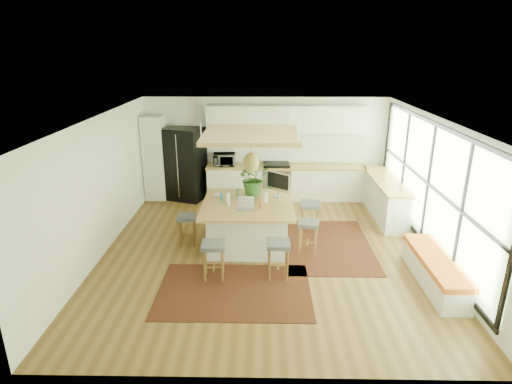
{
  "coord_description": "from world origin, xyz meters",
  "views": [
    {
      "loc": [
        -0.06,
        -7.78,
        3.96
      ],
      "look_at": [
        -0.2,
        0.5,
        1.1
      ],
      "focal_mm": 29.72,
      "sensor_mm": 36.0,
      "label": 1
    }
  ],
  "objects_px": {
    "laptop": "(246,204)",
    "microwave": "(224,158)",
    "stool_right_back": "(310,218)",
    "stool_left_side": "(187,228)",
    "monitor": "(278,185)",
    "island_plant": "(254,182)",
    "fridge": "(185,166)",
    "island": "(248,224)",
    "stool_near_left": "(214,260)",
    "stool_right_front": "(308,236)",
    "stool_near_right": "(278,259)"
  },
  "relations": [
    {
      "from": "island",
      "to": "stool_near_right",
      "type": "relative_size",
      "value": 2.66
    },
    {
      "from": "stool_right_back",
      "to": "island_plant",
      "type": "relative_size",
      "value": 0.99
    },
    {
      "from": "stool_near_left",
      "to": "stool_left_side",
      "type": "height_order",
      "value": "stool_near_left"
    },
    {
      "from": "fridge",
      "to": "stool_near_right",
      "type": "xyz_separation_m",
      "value": [
        2.37,
        -4.17,
        -0.57
      ]
    },
    {
      "from": "laptop",
      "to": "microwave",
      "type": "xyz_separation_m",
      "value": [
        -0.7,
        3.26,
        0.07
      ]
    },
    {
      "from": "stool_right_back",
      "to": "microwave",
      "type": "height_order",
      "value": "microwave"
    },
    {
      "from": "fridge",
      "to": "island",
      "type": "bearing_deg",
      "value": -39.14
    },
    {
      "from": "stool_near_right",
      "to": "stool_right_front",
      "type": "bearing_deg",
      "value": 57.33
    },
    {
      "from": "fridge",
      "to": "laptop",
      "type": "height_order",
      "value": "fridge"
    },
    {
      "from": "stool_right_front",
      "to": "monitor",
      "type": "height_order",
      "value": "monitor"
    },
    {
      "from": "stool_near_right",
      "to": "stool_left_side",
      "type": "height_order",
      "value": "stool_near_right"
    },
    {
      "from": "island",
      "to": "microwave",
      "type": "height_order",
      "value": "microwave"
    },
    {
      "from": "fridge",
      "to": "island",
      "type": "distance_m",
      "value": 3.4
    },
    {
      "from": "island",
      "to": "island_plant",
      "type": "xyz_separation_m",
      "value": [
        0.11,
        0.55,
        0.75
      ]
    },
    {
      "from": "stool_right_back",
      "to": "monitor",
      "type": "distance_m",
      "value": 1.12
    },
    {
      "from": "island_plant",
      "to": "stool_right_back",
      "type": "bearing_deg",
      "value": 2.15
    },
    {
      "from": "stool_right_front",
      "to": "island_plant",
      "type": "height_order",
      "value": "island_plant"
    },
    {
      "from": "monitor",
      "to": "fridge",
      "type": "bearing_deg",
      "value": 172.81
    },
    {
      "from": "stool_left_side",
      "to": "stool_right_back",
      "type": "bearing_deg",
      "value": 12.72
    },
    {
      "from": "island",
      "to": "island_plant",
      "type": "relative_size",
      "value": 2.53
    },
    {
      "from": "stool_left_side",
      "to": "island_plant",
      "type": "xyz_separation_m",
      "value": [
        1.38,
        0.54,
        0.86
      ]
    },
    {
      "from": "island",
      "to": "island_plant",
      "type": "bearing_deg",
      "value": 78.92
    },
    {
      "from": "island",
      "to": "stool_near_right",
      "type": "height_order",
      "value": "island"
    },
    {
      "from": "stool_right_back",
      "to": "monitor",
      "type": "xyz_separation_m",
      "value": [
        -0.72,
        -0.22,
        0.83
      ]
    },
    {
      "from": "stool_right_back",
      "to": "island_plant",
      "type": "xyz_separation_m",
      "value": [
        -1.24,
        -0.05,
        0.86
      ]
    },
    {
      "from": "microwave",
      "to": "island_plant",
      "type": "xyz_separation_m",
      "value": [
        0.84,
        -2.35,
        0.09
      ]
    },
    {
      "from": "island",
      "to": "stool_right_front",
      "type": "xyz_separation_m",
      "value": [
        1.22,
        -0.33,
        -0.11
      ]
    },
    {
      "from": "island",
      "to": "monitor",
      "type": "xyz_separation_m",
      "value": [
        0.63,
        0.37,
        0.72
      ]
    },
    {
      "from": "stool_near_left",
      "to": "stool_right_back",
      "type": "xyz_separation_m",
      "value": [
        1.91,
        1.98,
        0.0
      ]
    },
    {
      "from": "stool_right_back",
      "to": "stool_left_side",
      "type": "height_order",
      "value": "stool_right_back"
    },
    {
      "from": "island",
      "to": "stool_left_side",
      "type": "xyz_separation_m",
      "value": [
        -1.27,
        0.0,
        -0.11
      ]
    },
    {
      "from": "stool_right_front",
      "to": "microwave",
      "type": "xyz_separation_m",
      "value": [
        -1.95,
        3.22,
        0.77
      ]
    },
    {
      "from": "stool_right_front",
      "to": "fridge",
      "type": "bearing_deg",
      "value": 133.43
    },
    {
      "from": "fridge",
      "to": "stool_right_back",
      "type": "xyz_separation_m",
      "value": [
        3.13,
        -2.26,
        -0.57
      ]
    },
    {
      "from": "island",
      "to": "stool_near_left",
      "type": "height_order",
      "value": "island"
    },
    {
      "from": "stool_right_front",
      "to": "island_plant",
      "type": "distance_m",
      "value": 1.65
    },
    {
      "from": "stool_near_left",
      "to": "island_plant",
      "type": "height_order",
      "value": "island_plant"
    },
    {
      "from": "monitor",
      "to": "microwave",
      "type": "relative_size",
      "value": 1.01
    },
    {
      "from": "laptop",
      "to": "monitor",
      "type": "xyz_separation_m",
      "value": [
        0.66,
        0.74,
        0.14
      ]
    },
    {
      "from": "stool_right_back",
      "to": "fridge",
      "type": "bearing_deg",
      "value": 144.23
    },
    {
      "from": "fridge",
      "to": "monitor",
      "type": "distance_m",
      "value": 3.47
    },
    {
      "from": "monitor",
      "to": "stool_near_right",
      "type": "bearing_deg",
      "value": -53.06
    },
    {
      "from": "stool_right_back",
      "to": "stool_left_side",
      "type": "xyz_separation_m",
      "value": [
        -2.62,
        -0.59,
        0.0
      ]
    },
    {
      "from": "fridge",
      "to": "stool_right_back",
      "type": "height_order",
      "value": "fridge"
    },
    {
      "from": "stool_right_front",
      "to": "island_plant",
      "type": "xyz_separation_m",
      "value": [
        -1.11,
        0.87,
        0.86
      ]
    },
    {
      "from": "laptop",
      "to": "island_plant",
      "type": "height_order",
      "value": "island_plant"
    },
    {
      "from": "fridge",
      "to": "stool_right_front",
      "type": "bearing_deg",
      "value": -27.84
    },
    {
      "from": "island",
      "to": "stool_right_front",
      "type": "distance_m",
      "value": 1.27
    },
    {
      "from": "island",
      "to": "stool_right_back",
      "type": "distance_m",
      "value": 1.47
    },
    {
      "from": "island",
      "to": "stool_near_left",
      "type": "xyz_separation_m",
      "value": [
        -0.56,
        -1.38,
        -0.11
      ]
    }
  ]
}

